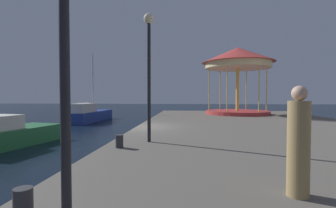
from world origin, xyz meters
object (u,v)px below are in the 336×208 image
object	(u,v)px
bollard_south	(119,141)
bollard_center	(23,203)
sailboat_blue	(90,114)
person_by_the_water	(299,145)
motorboat_green	(4,135)
person_mid_promenade	(299,108)
carousel	(238,64)
lamp_post_mid_promenade	(149,55)

from	to	relation	value
bollard_south	bollard_center	bearing A→B (deg)	-90.23
sailboat_blue	person_by_the_water	bearing A→B (deg)	-58.65
sailboat_blue	person_by_the_water	xyz separation A→B (m)	(11.05, -18.14, 0.96)
motorboat_green	person_mid_promenade	size ratio (longest dim) A/B	3.08
sailboat_blue	motorboat_green	bearing A→B (deg)	-86.75
person_by_the_water	person_mid_promenade	distance (m)	14.00
bollard_center	bollard_south	bearing A→B (deg)	89.77
sailboat_blue	bollard_center	size ratio (longest dim) A/B	16.77
motorboat_green	bollard_center	xyz separation A→B (m)	(6.50, -7.70, 0.43)
bollard_south	bollard_center	world-z (taller)	same
person_by_the_water	person_mid_promenade	bearing A→B (deg)	66.45
carousel	person_by_the_water	size ratio (longest dim) A/B	3.55
lamp_post_mid_promenade	bollard_center	xyz separation A→B (m)	(-0.78, -5.40, -2.82)
sailboat_blue	bollard_center	xyz separation A→B (m)	(7.15, -19.18, 0.33)
bollard_south	lamp_post_mid_promenade	bearing A→B (deg)	53.61
bollard_center	person_mid_promenade	distance (m)	16.82
bollard_south	sailboat_blue	bearing A→B (deg)	115.83
carousel	person_by_the_water	bearing A→B (deg)	-98.07
carousel	bollard_south	size ratio (longest dim) A/B	15.69
motorboat_green	bollard_center	distance (m)	10.09
sailboat_blue	bollard_center	bearing A→B (deg)	-69.55
bollard_south	person_by_the_water	size ratio (longest dim) A/B	0.23
sailboat_blue	person_by_the_water	world-z (taller)	sailboat_blue
bollard_south	carousel	bearing A→B (deg)	66.24
lamp_post_mid_promenade	bollard_center	distance (m)	6.14
lamp_post_mid_promenade	bollard_south	size ratio (longest dim) A/B	11.10
carousel	bollard_center	size ratio (longest dim) A/B	15.69
bollard_center	sailboat_blue	bearing A→B (deg)	110.45
sailboat_blue	lamp_post_mid_promenade	distance (m)	16.22
bollard_south	person_mid_promenade	world-z (taller)	person_mid_promenade
bollard_center	person_mid_promenade	size ratio (longest dim) A/B	0.23
carousel	bollard_center	world-z (taller)	carousel
sailboat_blue	person_by_the_water	size ratio (longest dim) A/B	3.80
bollard_south	person_mid_promenade	xyz separation A→B (m)	(9.47, 9.51, 0.62)
sailboat_blue	person_mid_promenade	size ratio (longest dim) A/B	3.82
bollard_center	person_mid_promenade	xyz separation A→B (m)	(9.49, 13.88, 0.62)
carousel	sailboat_blue	bearing A→B (deg)	178.99
motorboat_green	sailboat_blue	xyz separation A→B (m)	(-0.65, 11.48, 0.09)
motorboat_green	carousel	xyz separation A→B (m)	(12.94, 11.24, 4.63)
person_by_the_water	sailboat_blue	bearing A→B (deg)	121.35
motorboat_green	lamp_post_mid_promenade	bearing A→B (deg)	-17.56
lamp_post_mid_promenade	sailboat_blue	bearing A→B (deg)	119.92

